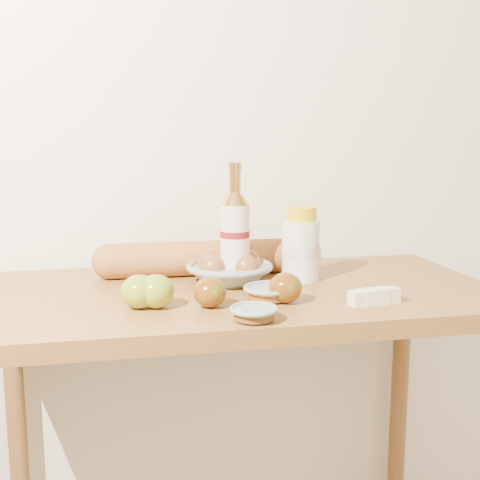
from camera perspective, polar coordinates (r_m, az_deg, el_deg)
name	(u,v)px	position (r m, az deg, el deg)	size (l,w,h in m)	color
back_wall	(214,118)	(1.68, -2.51, 11.49)	(3.50, 0.02, 2.60)	white
table	(237,339)	(1.44, -0.24, -9.41)	(1.20, 0.60, 0.90)	#A16E34
bourbon_bottle	(235,235)	(1.44, -0.50, 0.50)	(0.09, 0.09, 0.29)	beige
cream_bottle	(301,246)	(1.48, 5.78, -0.62)	(0.12, 0.12, 0.18)	silver
egg_bowl	(229,270)	(1.45, -1.02, -2.89)	(0.24, 0.24, 0.07)	gray
baguette	(197,258)	(1.53, -4.06, -1.73)	(0.53, 0.09, 0.09)	#BE793A
apple_yellowgreen	(139,291)	(1.25, -9.52, -4.83)	(0.08, 0.08, 0.07)	#A79921
apple_redgreen_front	(210,292)	(1.25, -2.87, -4.97)	(0.09, 0.09, 0.06)	#8D0907
apple_redgreen_right	(285,288)	(1.28, 4.33, -4.53)	(0.09, 0.09, 0.07)	#8D0B07
sugar_bowl	(254,313)	(1.16, 1.32, -6.96)	(0.12, 0.12, 0.03)	gray
syrup_bowl	(269,293)	(1.30, 2.74, -5.00)	(0.12, 0.12, 0.03)	gray
butter_stick	(374,297)	(1.30, 12.61, -5.26)	(0.12, 0.05, 0.03)	beige
apple_extra	(156,291)	(1.25, -7.99, -4.83)	(0.08, 0.08, 0.07)	#A79921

